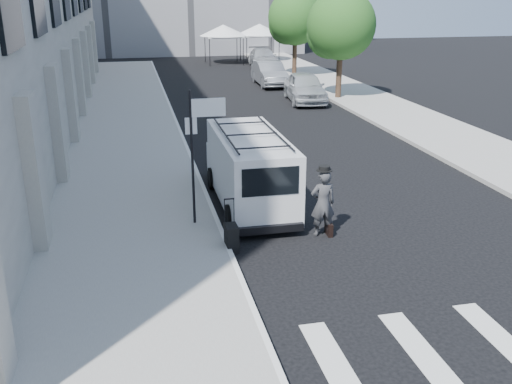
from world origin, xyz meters
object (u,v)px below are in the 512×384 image
suitcase (231,238)px  briefcase (329,228)px  businessman (323,203)px  cargo_van (249,168)px  parked_car_a (305,87)px  parked_car_b (269,74)px  parked_car_c (263,58)px

suitcase → briefcase: bearing=7.0°
businessman → cargo_van: (-1.34, 2.69, 0.22)m
parked_car_a → parked_car_b: parked_car_a is taller
businessman → briefcase: (0.19, 0.00, -0.70)m
parked_car_a → businessman: bearing=-99.0°
cargo_van → suitcase: bearing=-109.1°
briefcase → cargo_van: 3.23m
parked_car_c → cargo_van: bearing=-98.7°
cargo_van → parked_car_a: bearing=67.3°
briefcase → suitcase: (-2.62, -0.41, 0.17)m
businessman → parked_car_c: (6.20, 33.15, -0.14)m
businessman → cargo_van: size_ratio=0.32×
businessman → briefcase: 0.73m
cargo_van → briefcase: bearing=-60.1°
suitcase → parked_car_c: (8.63, 33.56, 0.39)m
suitcase → parked_car_a: (7.44, 18.18, 0.48)m
parked_car_c → briefcase: bearing=-95.0°
businessman → parked_car_a: size_ratio=0.36×
cargo_van → businessman: bearing=-63.3°
briefcase → suitcase: size_ratio=0.35×
cargo_van → parked_car_c: 31.38m
parked_car_b → parked_car_c: 9.45m
briefcase → parked_car_a: bearing=79.6°
parked_car_a → parked_car_c: parked_car_a is taller
suitcase → parked_car_b: 25.23m
parked_car_c → businessman: bearing=-95.4°
businessman → briefcase: bearing=-177.8°
businessman → briefcase: businessman is taller
businessman → parked_car_a: 18.47m
briefcase → parked_car_b: (4.29, 23.86, 0.60)m
suitcase → parked_car_c: 34.65m
businessman → parked_car_b: (4.47, 23.86, -0.10)m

